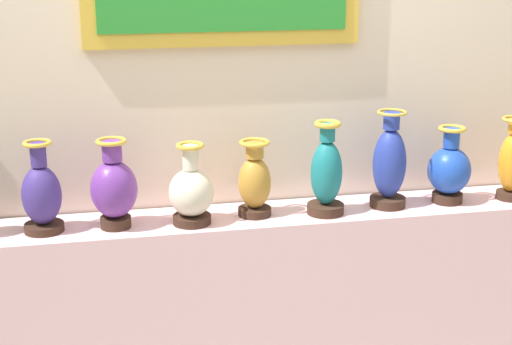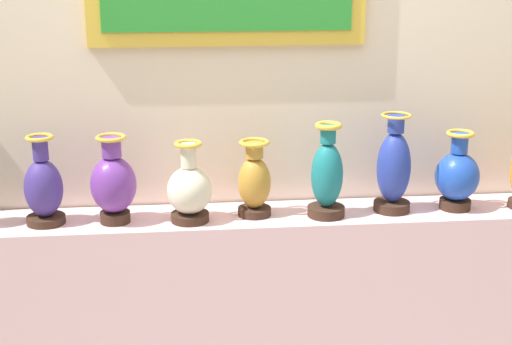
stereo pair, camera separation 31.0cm
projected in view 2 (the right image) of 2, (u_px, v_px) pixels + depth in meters
display_shelf at (256, 321)px, 3.30m from camera, size 2.64×0.32×0.99m
back_wall at (250, 107)px, 3.25m from camera, size 4.28×0.14×2.76m
vase_indigo at (44, 188)px, 3.01m from camera, size 0.15×0.15×0.36m
vase_violet at (113, 184)px, 3.02m from camera, size 0.18×0.18×0.36m
vase_ivory at (189, 190)px, 3.04m from camera, size 0.18×0.18×0.33m
vase_ochre at (254, 182)px, 3.11m from camera, size 0.14×0.14×0.32m
vase_teal at (327, 177)px, 3.09m from camera, size 0.15×0.15×0.39m
vase_cobalt at (394, 169)px, 3.15m from camera, size 0.15×0.15×0.41m
vase_sapphire at (457, 176)px, 3.19m from camera, size 0.18×0.18×0.34m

